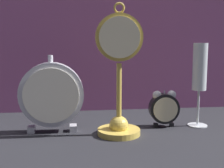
# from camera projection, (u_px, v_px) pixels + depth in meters

# --- Properties ---
(ground_plane) EXTENTS (4.00, 4.00, 0.00)m
(ground_plane) POSITION_uv_depth(u_px,v_px,m) (116.00, 137.00, 0.84)
(ground_plane) COLOR #232328
(fabric_backdrop_drape) EXTENTS (1.71, 0.01, 0.63)m
(fabric_backdrop_drape) POSITION_uv_depth(u_px,v_px,m) (104.00, 24.00, 1.11)
(fabric_backdrop_drape) COLOR #8E4C7F
(fabric_backdrop_drape) RESTS_ON ground_plane
(pocket_watch_on_stand) EXTENTS (0.13, 0.12, 0.36)m
(pocket_watch_on_stand) POSITION_uv_depth(u_px,v_px,m) (119.00, 86.00, 0.84)
(pocket_watch_on_stand) COLOR gold
(pocket_watch_on_stand) RESTS_ON ground_plane
(alarm_clock_twin_bell) EXTENTS (0.09, 0.03, 0.11)m
(alarm_clock_twin_bell) POSITION_uv_depth(u_px,v_px,m) (164.00, 107.00, 0.93)
(alarm_clock_twin_bell) COLOR black
(alarm_clock_twin_bell) RESTS_ON ground_plane
(mantel_clock_silver) EXTENTS (0.18, 0.04, 0.22)m
(mantel_clock_silver) POSITION_uv_depth(u_px,v_px,m) (51.00, 95.00, 0.87)
(mantel_clock_silver) COLOR silver
(mantel_clock_silver) RESTS_ON ground_plane
(champagne_flute) EXTENTS (0.06, 0.06, 0.25)m
(champagne_flute) POSITION_uv_depth(u_px,v_px,m) (200.00, 73.00, 0.93)
(champagne_flute) COLOR silver
(champagne_flute) RESTS_ON ground_plane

